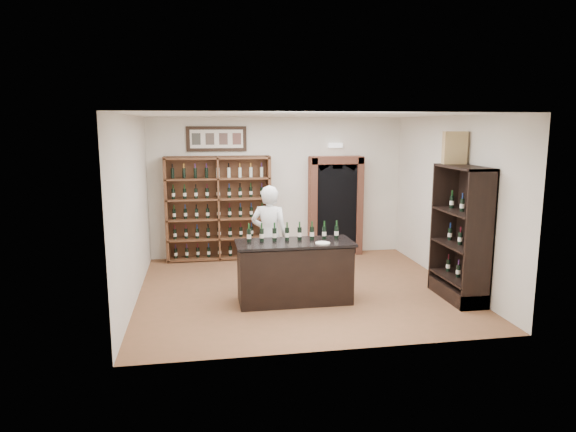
# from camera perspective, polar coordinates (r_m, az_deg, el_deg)

# --- Properties ---
(floor) EXTENTS (5.50, 5.50, 0.00)m
(floor) POSITION_cam_1_polar(r_m,az_deg,el_deg) (9.09, 1.29, -8.14)
(floor) COLOR brown
(floor) RESTS_ON ground
(ceiling) EXTENTS (5.50, 5.50, 0.00)m
(ceiling) POSITION_cam_1_polar(r_m,az_deg,el_deg) (8.63, 1.37, 11.14)
(ceiling) COLOR white
(ceiling) RESTS_ON wall_back
(wall_back) EXTENTS (5.50, 0.04, 3.00)m
(wall_back) POSITION_cam_1_polar(r_m,az_deg,el_deg) (11.17, -1.12, 3.21)
(wall_back) COLOR silver
(wall_back) RESTS_ON ground
(wall_left) EXTENTS (0.04, 5.00, 3.00)m
(wall_left) POSITION_cam_1_polar(r_m,az_deg,el_deg) (8.64, -16.87, 0.72)
(wall_left) COLOR silver
(wall_left) RESTS_ON ground
(wall_right) EXTENTS (0.04, 5.00, 3.00)m
(wall_right) POSITION_cam_1_polar(r_m,az_deg,el_deg) (9.64, 17.60, 1.62)
(wall_right) COLOR silver
(wall_right) RESTS_ON ground
(wine_shelf) EXTENTS (2.20, 0.38, 2.20)m
(wine_shelf) POSITION_cam_1_polar(r_m,az_deg,el_deg) (10.95, -7.73, 0.86)
(wine_shelf) COLOR brown
(wine_shelf) RESTS_ON ground
(framed_picture) EXTENTS (1.25, 0.04, 0.52)m
(framed_picture) POSITION_cam_1_polar(r_m,az_deg,el_deg) (10.95, -7.94, 8.48)
(framed_picture) COLOR black
(framed_picture) RESTS_ON wall_back
(arched_doorway) EXTENTS (1.17, 0.35, 2.17)m
(arched_doorway) POSITION_cam_1_polar(r_m,az_deg,el_deg) (11.31, 5.29, 1.40)
(arched_doorway) COLOR black
(arched_doorway) RESTS_ON ground
(emergency_light) EXTENTS (0.30, 0.10, 0.10)m
(emergency_light) POSITION_cam_1_polar(r_m,az_deg,el_deg) (11.28, 5.27, 7.82)
(emergency_light) COLOR white
(emergency_light) RESTS_ON wall_back
(tasting_counter) EXTENTS (1.88, 0.78, 1.00)m
(tasting_counter) POSITION_cam_1_polar(r_m,az_deg,el_deg) (8.34, 0.73, -6.27)
(tasting_counter) COLOR black
(tasting_counter) RESTS_ON ground
(counter_bottle_0) EXTENTS (0.07, 0.07, 0.30)m
(counter_bottle_0) POSITION_cam_1_polar(r_m,az_deg,el_deg) (8.20, -4.36, -2.15)
(counter_bottle_0) COLOR black
(counter_bottle_0) RESTS_ON tasting_counter
(counter_bottle_1) EXTENTS (0.07, 0.07, 0.30)m
(counter_bottle_1) POSITION_cam_1_polar(r_m,az_deg,el_deg) (8.23, -2.93, -2.10)
(counter_bottle_1) COLOR black
(counter_bottle_1) RESTS_ON tasting_counter
(counter_bottle_2) EXTENTS (0.07, 0.07, 0.30)m
(counter_bottle_2) POSITION_cam_1_polar(r_m,az_deg,el_deg) (8.25, -1.51, -2.05)
(counter_bottle_2) COLOR black
(counter_bottle_2) RESTS_ON tasting_counter
(counter_bottle_3) EXTENTS (0.07, 0.07, 0.30)m
(counter_bottle_3) POSITION_cam_1_polar(r_m,az_deg,el_deg) (8.28, -0.10, -2.00)
(counter_bottle_3) COLOR black
(counter_bottle_3) RESTS_ON tasting_counter
(counter_bottle_4) EXTENTS (0.07, 0.07, 0.30)m
(counter_bottle_4) POSITION_cam_1_polar(r_m,az_deg,el_deg) (8.32, 1.29, -1.95)
(counter_bottle_4) COLOR black
(counter_bottle_4) RESTS_ON tasting_counter
(counter_bottle_5) EXTENTS (0.07, 0.07, 0.30)m
(counter_bottle_5) POSITION_cam_1_polar(r_m,az_deg,el_deg) (8.36, 2.68, -1.90)
(counter_bottle_5) COLOR black
(counter_bottle_5) RESTS_ON tasting_counter
(counter_bottle_6) EXTENTS (0.07, 0.07, 0.30)m
(counter_bottle_6) POSITION_cam_1_polar(r_m,az_deg,el_deg) (8.40, 4.05, -1.84)
(counter_bottle_6) COLOR black
(counter_bottle_6) RESTS_ON tasting_counter
(counter_bottle_7) EXTENTS (0.07, 0.07, 0.30)m
(counter_bottle_7) POSITION_cam_1_polar(r_m,az_deg,el_deg) (8.46, 5.40, -1.79)
(counter_bottle_7) COLOR black
(counter_bottle_7) RESTS_ON tasting_counter
(side_cabinet) EXTENTS (0.48, 1.20, 2.20)m
(side_cabinet) POSITION_cam_1_polar(r_m,az_deg,el_deg) (8.89, 18.69, -4.03)
(side_cabinet) COLOR black
(side_cabinet) RESTS_ON ground
(shopkeeper) EXTENTS (0.77, 0.64, 1.81)m
(shopkeeper) POSITION_cam_1_polar(r_m,az_deg,el_deg) (9.01, -2.07, -2.31)
(shopkeeper) COLOR white
(shopkeeper) RESTS_ON ground
(plate) EXTENTS (0.23, 0.23, 0.02)m
(plate) POSITION_cam_1_polar(r_m,az_deg,el_deg) (8.09, 3.87, -3.02)
(plate) COLOR silver
(plate) RESTS_ON tasting_counter
(wine_crate) EXTENTS (0.40, 0.21, 0.54)m
(wine_crate) POSITION_cam_1_polar(r_m,az_deg,el_deg) (9.00, 18.03, 7.22)
(wine_crate) COLOR tan
(wine_crate) RESTS_ON side_cabinet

